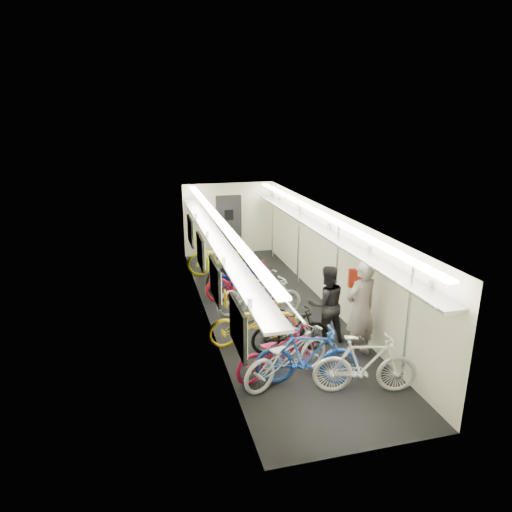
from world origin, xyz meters
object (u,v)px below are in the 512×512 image
bicycle_0 (287,355)px  bicycle_1 (307,356)px  passenger_mid (326,304)px  backpack (355,278)px  passenger_near (360,309)px

bicycle_0 → bicycle_1: bearing=-146.4°
passenger_mid → bicycle_1: bearing=57.4°
passenger_mid → bicycle_0: bearing=45.6°
passenger_mid → backpack: bearing=-168.6°
bicycle_0 → passenger_near: size_ratio=0.97×
bicycle_0 → backpack: size_ratio=5.00×
bicycle_1 → passenger_near: 1.56m
passenger_mid → passenger_near: bearing=118.6°
bicycle_0 → bicycle_1: (0.30, -0.19, 0.05)m
passenger_near → passenger_mid: 0.84m
passenger_near → bicycle_0: bearing=1.1°
passenger_mid → backpack: (0.67, 0.13, 0.46)m
bicycle_0 → backpack: (1.92, 1.37, 0.78)m
backpack → passenger_mid: bearing=-159.1°
bicycle_0 → passenger_near: 1.78m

